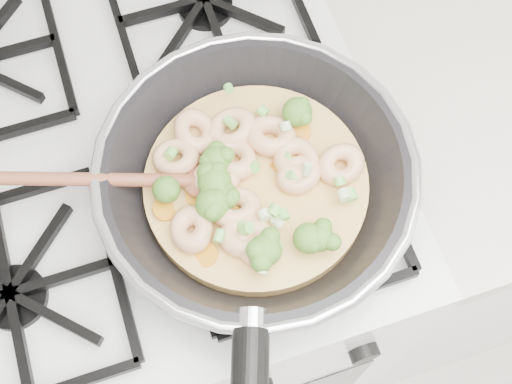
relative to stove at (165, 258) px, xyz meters
name	(u,v)px	position (x,y,z in m)	size (l,w,h in m)	color
stove	(165,258)	(0.00, 0.00, 0.00)	(0.60, 0.60, 0.92)	white
skillet	(254,185)	(0.12, -0.13, 0.50)	(0.50, 0.51, 0.10)	black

